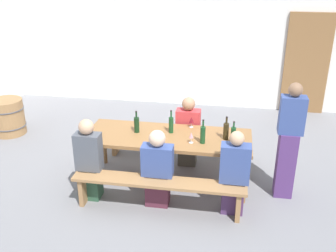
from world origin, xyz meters
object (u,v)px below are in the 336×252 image
Objects in this scene: wine_bottle_1 at (233,135)px; wine_glass_0 at (191,136)px; wine_bottle_0 at (203,134)px; seated_guest_near_0 at (89,161)px; seated_guest_near_1 at (158,170)px; seated_guest_near_2 at (234,175)px; bench_far at (176,138)px; wine_glass_2 at (161,136)px; wine_barrel at (8,117)px; tasting_table at (168,140)px; bench_near at (158,186)px; wine_bottle_3 at (226,131)px; wine_glass_1 at (191,120)px; wooden_door at (306,64)px; wine_bottle_2 at (137,124)px; seated_guest_far_0 at (188,133)px; wine_bottle_4 at (171,124)px; standing_host at (288,143)px.

wine_bottle_1 is 0.57m from wine_glass_0.
wine_bottle_0 is 1.58m from seated_guest_near_0.
seated_guest_near_2 is (1.00, -0.00, 0.03)m from seated_guest_near_1.
wine_glass_0 is (-0.56, -0.07, -0.02)m from wine_bottle_1.
bench_far is 14.08× the size of wine_glass_2.
seated_guest_near_2 is at bearing -23.10° from wine_barrel.
seated_guest_near_2 reaches higher than tasting_table.
wine_barrel is at bearing 159.03° from wine_glass_0.
wine_glass_2 is (-0.40, -0.09, 0.00)m from wine_glass_0.
seated_guest_near_1 is (-0.04, -1.34, 0.15)m from bench_far.
bench_near is at bearing -130.90° from wine_bottle_0.
wine_bottle_3 reaches higher than wine_glass_0.
wine_glass_1 is 1.20m from seated_guest_near_2.
wooden_door is 13.10× the size of wine_glass_1.
seated_guest_far_0 reaches higher than wine_bottle_2.
seated_guest_near_2 is at bearing -84.81° from wine_bottle_1.
wine_bottle_2 reaches higher than bench_near.
wine_bottle_3 is at bearing 43.37° from bench_near.
tasting_table is 0.81m from bench_far.
wine_bottle_3 is at bearing 18.70° from wine_glass_2.
seated_guest_far_0 is at bearing 80.71° from bench_near.
seated_guest_near_2 is (1.43, -0.64, -0.33)m from wine_bottle_2.
seated_guest_near_0 is at bearing -162.70° from wine_glass_0.
bench_far is 0.82m from wine_bottle_4.
wine_bottle_2 is 0.29× the size of seated_guest_far_0.
wooden_door is 0.92× the size of bench_near.
bench_near is 6.74× the size of wine_bottle_3.
wine_bottle_0 is 0.51× the size of wine_barrel.
wine_bottle_4 is (0.03, -0.63, 0.52)m from bench_far.
tasting_table is 0.62m from seated_guest_near_1.
wine_bottle_2 is at bearing 174.34° from tasting_table.
wine_bottle_0 is at bearing -11.79° from wine_bottle_2.
wine_bottle_3 is at bearing -16.12° from wine_barrel.
wine_glass_1 is 0.14× the size of seated_guest_near_2.
tasting_table is 1.04× the size of bench_near.
standing_host reaches higher than wine_bottle_2.
seated_guest_near_0 reaches higher than wine_bottle_2.
wine_bottle_3 is 0.85m from standing_host.
wine_bottle_4 is at bearing -21.88° from seated_guest_far_0.
seated_guest_far_0 is at bearing 99.81° from wine_glass_0.
wine_bottle_0 is 0.21× the size of standing_host.
bench_far is 2.00× the size of seated_guest_far_0.
wine_glass_0 is 1.31m from standing_host.
bench_near is (-2.35, -4.06, -0.69)m from wooden_door.
tasting_table is 2.18× the size of seated_guest_near_1.
seated_guest_near_0 reaches higher than seated_guest_far_0.
seated_guest_near_1 reaches higher than bench_near.
bench_far is at bearing 90.00° from bench_near.
tasting_table is (-2.35, -3.31, -0.37)m from wooden_door.
wine_barrel reaches higher than bench_near.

